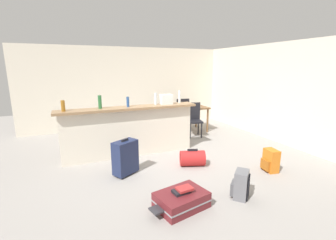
# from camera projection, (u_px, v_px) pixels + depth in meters

# --- Properties ---
(ground_plane) EXTENTS (13.00, 13.00, 0.05)m
(ground_plane) POSITION_uv_depth(u_px,v_px,m) (169.00, 159.00, 5.06)
(ground_plane) COLOR gray
(wall_back) EXTENTS (6.60, 0.10, 2.50)m
(wall_back) POSITION_uv_depth(u_px,v_px,m) (132.00, 88.00, 7.52)
(wall_back) COLOR silver
(wall_back) RESTS_ON ground_plane
(wall_right) EXTENTS (0.10, 6.00, 2.50)m
(wall_right) POSITION_uv_depth(u_px,v_px,m) (271.00, 92.00, 6.20)
(wall_right) COLOR silver
(wall_right) RESTS_ON ground_plane
(partition_half_wall) EXTENTS (2.80, 0.20, 1.03)m
(partition_half_wall) POSITION_uv_depth(u_px,v_px,m) (130.00, 133.00, 5.09)
(partition_half_wall) COLOR silver
(partition_half_wall) RESTS_ON ground_plane
(bar_countertop) EXTENTS (2.96, 0.40, 0.05)m
(bar_countertop) POSITION_uv_depth(u_px,v_px,m) (129.00, 108.00, 4.97)
(bar_countertop) COLOR #93704C
(bar_countertop) RESTS_ON partition_half_wall
(bottle_amber) EXTENTS (0.07, 0.07, 0.21)m
(bottle_amber) POSITION_uv_depth(u_px,v_px,m) (63.00, 106.00, 4.44)
(bottle_amber) COLOR #9E661E
(bottle_amber) RESTS_ON bar_countertop
(bottle_green) EXTENTS (0.07, 0.07, 0.27)m
(bottle_green) POSITION_uv_depth(u_px,v_px,m) (100.00, 102.00, 4.74)
(bottle_green) COLOR #2D6B38
(bottle_green) RESTS_ON bar_countertop
(bottle_blue) EXTENTS (0.06, 0.06, 0.21)m
(bottle_blue) POSITION_uv_depth(u_px,v_px,m) (128.00, 102.00, 4.94)
(bottle_blue) COLOR #284C89
(bottle_blue) RESTS_ON bar_countertop
(bottle_clear) EXTENTS (0.06, 0.06, 0.26)m
(bottle_clear) POSITION_uv_depth(u_px,v_px,m) (155.00, 99.00, 5.22)
(bottle_clear) COLOR silver
(bottle_clear) RESTS_ON bar_countertop
(bottle_white) EXTENTS (0.06, 0.06, 0.29)m
(bottle_white) POSITION_uv_depth(u_px,v_px,m) (179.00, 97.00, 5.47)
(bottle_white) COLOR silver
(bottle_white) RESTS_ON bar_countertop
(grocery_bag) EXTENTS (0.26, 0.18, 0.22)m
(grocery_bag) POSITION_uv_depth(u_px,v_px,m) (166.00, 99.00, 5.29)
(grocery_bag) COLOR silver
(grocery_bag) RESTS_ON bar_countertop
(dining_table) EXTENTS (1.10, 0.80, 0.74)m
(dining_table) POSITION_uv_depth(u_px,v_px,m) (188.00, 110.00, 7.03)
(dining_table) COLOR brown
(dining_table) RESTS_ON ground_plane
(dining_chair_near_partition) EXTENTS (0.48, 0.48, 0.93)m
(dining_chair_near_partition) POSITION_uv_depth(u_px,v_px,m) (194.00, 118.00, 6.58)
(dining_chair_near_partition) COLOR black
(dining_chair_near_partition) RESTS_ON ground_plane
(dining_chair_far_side) EXTENTS (0.47, 0.47, 0.93)m
(dining_chair_far_side) POSITION_uv_depth(u_px,v_px,m) (182.00, 111.00, 7.53)
(dining_chair_far_side) COLOR black
(dining_chair_far_side) RESTS_ON ground_plane
(suitcase_flat_maroon) EXTENTS (0.88, 0.63, 0.22)m
(suitcase_flat_maroon) POSITION_uv_depth(u_px,v_px,m) (181.00, 200.00, 3.26)
(suitcase_flat_maroon) COLOR maroon
(suitcase_flat_maroon) RESTS_ON ground_plane
(duffel_bag_red) EXTENTS (0.55, 0.44, 0.34)m
(duffel_bag_red) POSITION_uv_depth(u_px,v_px,m) (192.00, 158.00, 4.65)
(duffel_bag_red) COLOR red
(duffel_bag_red) RESTS_ON ground_plane
(backpack_orange) EXTENTS (0.28, 0.30, 0.42)m
(backpack_orange) POSITION_uv_depth(u_px,v_px,m) (270.00, 161.00, 4.39)
(backpack_orange) COLOR orange
(backpack_orange) RESTS_ON ground_plane
(backpack_grey) EXTENTS (0.34, 0.34, 0.42)m
(backpack_grey) POSITION_uv_depth(u_px,v_px,m) (241.00, 185.00, 3.49)
(backpack_grey) COLOR slate
(backpack_grey) RESTS_ON ground_plane
(suitcase_upright_navy) EXTENTS (0.50, 0.43, 0.67)m
(suitcase_upright_navy) POSITION_uv_depth(u_px,v_px,m) (125.00, 157.00, 4.22)
(suitcase_upright_navy) COLOR #1E284C
(suitcase_upright_navy) RESTS_ON ground_plane
(book_stack) EXTENTS (0.29, 0.19, 0.07)m
(book_stack) POSITION_uv_depth(u_px,v_px,m) (182.00, 190.00, 3.24)
(book_stack) COLOR black
(book_stack) RESTS_ON suitcase_flat_maroon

